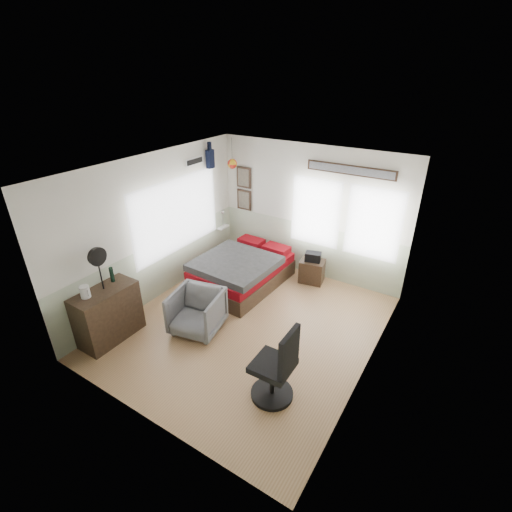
{
  "coord_description": "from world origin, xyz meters",
  "views": [
    {
      "loc": [
        2.82,
        -4.25,
        3.99
      ],
      "look_at": [
        -0.1,
        0.4,
        1.15
      ],
      "focal_mm": 26.0,
      "sensor_mm": 36.0,
      "label": 1
    }
  ],
  "objects_px": {
    "bed": "(242,271)",
    "dresser": "(108,314)",
    "armchair": "(197,312)",
    "task_chair": "(277,371)",
    "nightstand": "(312,271)"
  },
  "relations": [
    {
      "from": "task_chair",
      "to": "dresser",
      "type": "bearing_deg",
      "value": -174.09
    },
    {
      "from": "bed",
      "to": "nightstand",
      "type": "xyz_separation_m",
      "value": [
        1.16,
        0.85,
        -0.07
      ]
    },
    {
      "from": "nightstand",
      "to": "task_chair",
      "type": "bearing_deg",
      "value": -84.44
    },
    {
      "from": "bed",
      "to": "nightstand",
      "type": "height_order",
      "value": "bed"
    },
    {
      "from": "dresser",
      "to": "bed",
      "type": "bearing_deg",
      "value": 70.94
    },
    {
      "from": "bed",
      "to": "task_chair",
      "type": "relative_size",
      "value": 1.75
    },
    {
      "from": "dresser",
      "to": "task_chair",
      "type": "relative_size",
      "value": 0.87
    },
    {
      "from": "bed",
      "to": "dresser",
      "type": "xyz_separation_m",
      "value": [
        -0.87,
        -2.51,
        0.15
      ]
    },
    {
      "from": "bed",
      "to": "armchair",
      "type": "height_order",
      "value": "armchair"
    },
    {
      "from": "nightstand",
      "to": "task_chair",
      "type": "relative_size",
      "value": 0.41
    },
    {
      "from": "bed",
      "to": "task_chair",
      "type": "distance_m",
      "value": 2.97
    },
    {
      "from": "bed",
      "to": "dresser",
      "type": "bearing_deg",
      "value": -106.51
    },
    {
      "from": "dresser",
      "to": "armchair",
      "type": "relative_size",
      "value": 1.25
    },
    {
      "from": "armchair",
      "to": "nightstand",
      "type": "bearing_deg",
      "value": 56.84
    },
    {
      "from": "armchair",
      "to": "task_chair",
      "type": "xyz_separation_m",
      "value": [
        1.82,
        -0.55,
        0.1
      ]
    }
  ]
}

